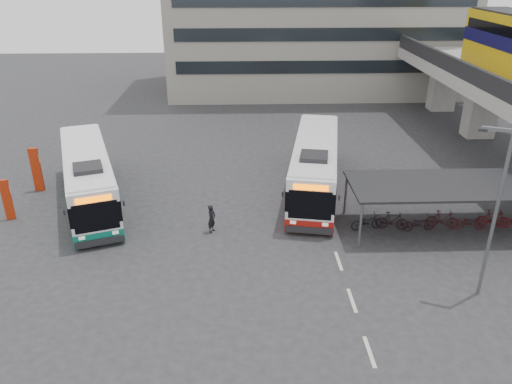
{
  "coord_description": "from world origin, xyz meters",
  "views": [
    {
      "loc": [
        -2.06,
        -19.69,
        12.71
      ],
      "look_at": [
        -1.25,
        3.52,
        2.0
      ],
      "focal_mm": 35.0,
      "sensor_mm": 36.0,
      "label": 1
    }
  ],
  "objects_px": {
    "bus_main": "(315,166)",
    "bus_teal": "(88,178)",
    "pedestrian": "(212,219)",
    "lamp_post": "(495,205)"
  },
  "relations": [
    {
      "from": "bus_teal",
      "to": "pedestrian",
      "type": "xyz_separation_m",
      "value": [
        7.18,
        -3.8,
        -0.78
      ]
    },
    {
      "from": "bus_teal",
      "to": "pedestrian",
      "type": "relative_size",
      "value": 7.51
    },
    {
      "from": "bus_main",
      "to": "pedestrian",
      "type": "xyz_separation_m",
      "value": [
        -6.0,
        -4.97,
        -0.83
      ]
    },
    {
      "from": "bus_main",
      "to": "lamp_post",
      "type": "xyz_separation_m",
      "value": [
        5.38,
        -10.65,
        2.54
      ]
    },
    {
      "from": "bus_main",
      "to": "lamp_post",
      "type": "bearing_deg",
      "value": -52.56
    },
    {
      "from": "bus_main",
      "to": "pedestrian",
      "type": "relative_size",
      "value": 7.8
    },
    {
      "from": "bus_main",
      "to": "lamp_post",
      "type": "distance_m",
      "value": 12.2
    },
    {
      "from": "bus_teal",
      "to": "pedestrian",
      "type": "height_order",
      "value": "bus_teal"
    },
    {
      "from": "lamp_post",
      "to": "bus_main",
      "type": "bearing_deg",
      "value": 139.39
    },
    {
      "from": "bus_main",
      "to": "bus_teal",
      "type": "height_order",
      "value": "bus_main"
    }
  ]
}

